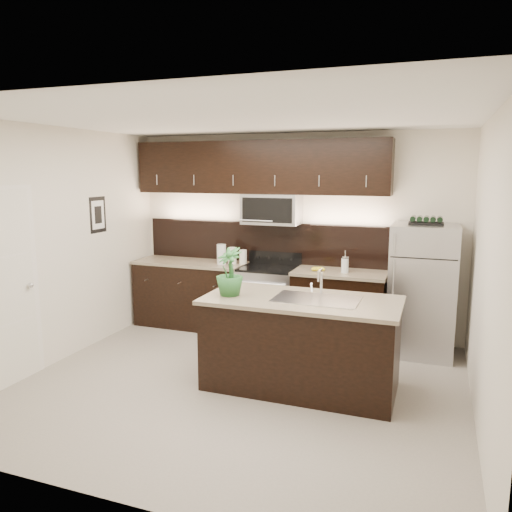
{
  "coord_description": "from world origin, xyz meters",
  "views": [
    {
      "loc": [
        1.84,
        -4.52,
        2.2
      ],
      "look_at": [
        -0.02,
        0.55,
        1.28
      ],
      "focal_mm": 35.0,
      "sensor_mm": 36.0,
      "label": 1
    }
  ],
  "objects": [
    {
      "name": "canisters",
      "position": [
        -0.82,
        1.68,
        1.06
      ],
      "size": [
        0.39,
        0.23,
        0.27
      ],
      "rotation": [
        0.0,
        0.0,
        0.41
      ],
      "color": "silver",
      "rests_on": "counter_run"
    },
    {
      "name": "french_press",
      "position": [
        0.78,
        1.64,
        1.04
      ],
      "size": [
        0.09,
        0.09,
        0.27
      ],
      "rotation": [
        0.0,
        0.0,
        -0.1
      ],
      "color": "silver",
      "rests_on": "counter_run"
    },
    {
      "name": "bananas",
      "position": [
        0.39,
        1.61,
        0.97
      ],
      "size": [
        0.22,
        0.19,
        0.06
      ],
      "primitive_type": "ellipsoid",
      "rotation": [
        0.0,
        0.0,
        0.37
      ],
      "color": "yellow",
      "rests_on": "counter_run"
    },
    {
      "name": "room_walls",
      "position": [
        -0.11,
        -0.04,
        1.7
      ],
      "size": [
        4.52,
        4.02,
        2.71
      ],
      "color": "silver",
      "rests_on": "ground"
    },
    {
      "name": "refrigerator",
      "position": [
        1.71,
        1.63,
        0.79
      ],
      "size": [
        0.76,
        0.69,
        1.58
      ],
      "primitive_type": "cube",
      "color": "#B2B2B7",
      "rests_on": "ground"
    },
    {
      "name": "wine_rack",
      "position": [
        1.71,
        1.63,
        1.63
      ],
      "size": [
        0.39,
        0.24,
        0.1
      ],
      "color": "black",
      "rests_on": "refrigerator"
    },
    {
      "name": "counter_run",
      "position": [
        -0.46,
        1.69,
        0.47
      ],
      "size": [
        3.51,
        0.65,
        0.94
      ],
      "color": "black",
      "rests_on": "ground"
    },
    {
      "name": "island",
      "position": [
        0.6,
        0.2,
        0.47
      ],
      "size": [
        1.96,
        0.96,
        0.94
      ],
      "color": "black",
      "rests_on": "ground"
    },
    {
      "name": "plant",
      "position": [
        -0.13,
        0.07,
        1.19
      ],
      "size": [
        0.36,
        0.36,
        0.49
      ],
      "primitive_type": "imported",
      "rotation": [
        0.0,
        0.0,
        -0.41
      ],
      "color": "#27622A",
      "rests_on": "island"
    },
    {
      "name": "upper_fixtures",
      "position": [
        -0.43,
        1.84,
        2.14
      ],
      "size": [
        3.49,
        0.4,
        1.66
      ],
      "color": "black",
      "rests_on": "counter_run"
    },
    {
      "name": "ground",
      "position": [
        0.0,
        0.0,
        0.0
      ],
      "size": [
        4.5,
        4.5,
        0.0
      ],
      "primitive_type": "plane",
      "color": "gray",
      "rests_on": "ground"
    },
    {
      "name": "sink_faucet",
      "position": [
        0.75,
        0.21,
        0.96
      ],
      "size": [
        0.84,
        0.5,
        0.28
      ],
      "color": "silver",
      "rests_on": "island"
    }
  ]
}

